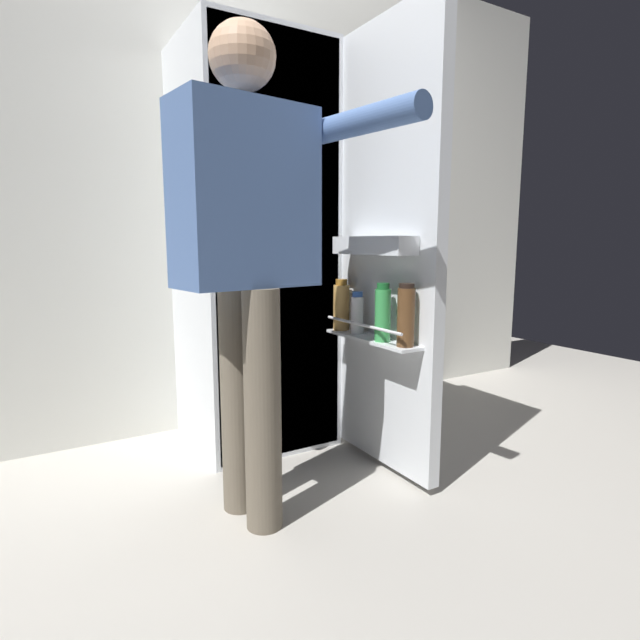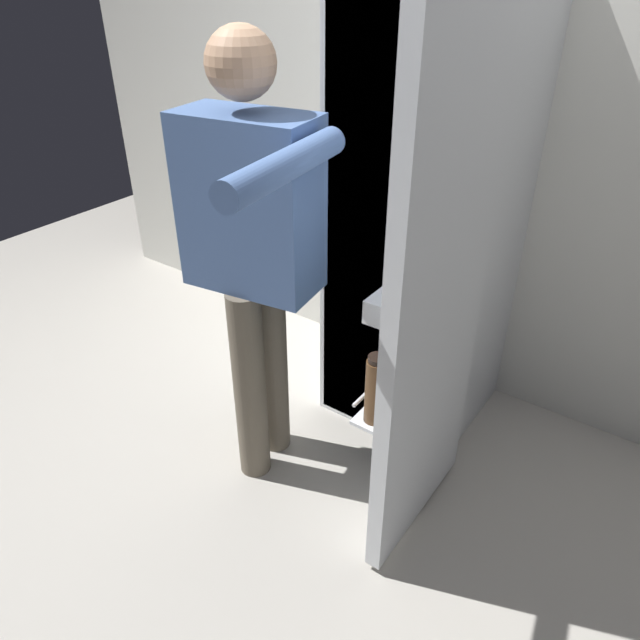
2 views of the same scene
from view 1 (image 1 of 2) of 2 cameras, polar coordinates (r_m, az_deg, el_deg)
ground_plane at (r=2.12m, az=-1.03°, el=-17.50°), size 6.49×6.49×0.00m
kitchen_wall at (r=2.72m, az=-10.60°, el=14.68°), size 4.40×0.10×2.45m
refrigerator at (r=2.35m, az=-6.36°, el=7.67°), size 0.66×1.17×1.80m
person at (r=1.66m, az=-7.98°, el=9.30°), size 0.61×0.71×1.60m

